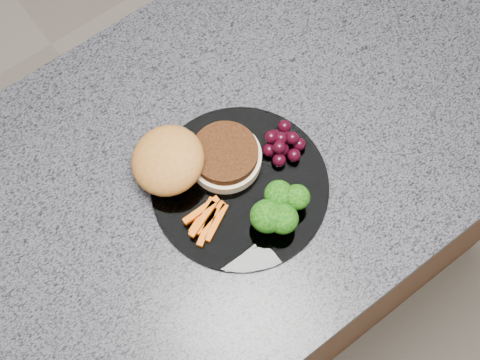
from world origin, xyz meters
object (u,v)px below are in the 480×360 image
Objects in this scene: grape_bunch at (283,143)px; plate at (240,186)px; island_cabinet at (239,241)px; burger at (189,160)px.

plate is at bearing -173.21° from grape_bunch.
island_cabinet is at bearing 55.20° from plate.
plate is 3.95× the size of grape_bunch.
grape_bunch is (0.13, -0.06, -0.01)m from burger.
burger is at bearing 155.97° from grape_bunch.
island_cabinet is at bearing 9.26° from burger.
island_cabinet is 0.48m from plate.
island_cabinet is 0.51m from burger.
plate is 0.09m from grape_bunch.
grape_bunch is at bearing 6.79° from plate.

